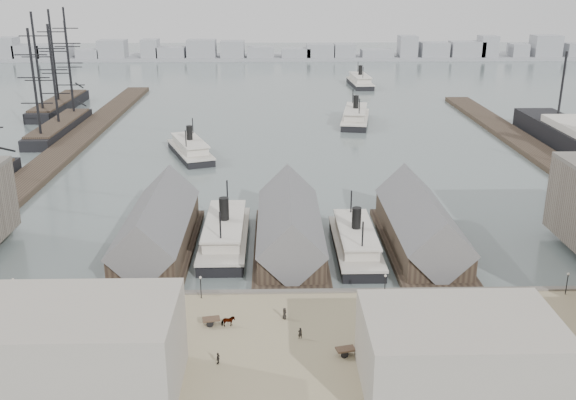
{
  "coord_description": "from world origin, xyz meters",
  "views": [
    {
      "loc": [
        -2.97,
        -100.78,
        51.41
      ],
      "look_at": [
        0.0,
        30.0,
        6.0
      ],
      "focal_mm": 40.0,
      "sensor_mm": 36.0,
      "label": 1
    }
  ],
  "objects_px": {
    "horse_cart_left": "(61,332)",
    "horse_cart_center": "(224,321)",
    "ferry_docked_west": "(225,234)",
    "horse_cart_right": "(358,352)"
  },
  "relations": [
    {
      "from": "ferry_docked_west",
      "to": "horse_cart_left",
      "type": "bearing_deg",
      "value": -119.14
    },
    {
      "from": "ferry_docked_west",
      "to": "horse_cart_right",
      "type": "relative_size",
      "value": 6.37
    },
    {
      "from": "horse_cart_left",
      "to": "horse_cart_right",
      "type": "relative_size",
      "value": 0.98
    },
    {
      "from": "horse_cart_left",
      "to": "ferry_docked_west",
      "type": "bearing_deg",
      "value": -31.98
    },
    {
      "from": "ferry_docked_west",
      "to": "horse_cart_left",
      "type": "height_order",
      "value": "ferry_docked_west"
    },
    {
      "from": "ferry_docked_west",
      "to": "horse_cart_center",
      "type": "bearing_deg",
      "value": -86.3
    },
    {
      "from": "horse_cart_right",
      "to": "ferry_docked_west",
      "type": "bearing_deg",
      "value": 12.14
    },
    {
      "from": "horse_cart_left",
      "to": "horse_cart_right",
      "type": "xyz_separation_m",
      "value": [
        42.59,
        -6.33,
        -0.02
      ]
    },
    {
      "from": "horse_cart_left",
      "to": "horse_cart_center",
      "type": "relative_size",
      "value": 0.92
    },
    {
      "from": "ferry_docked_west",
      "to": "horse_cart_center",
      "type": "xyz_separation_m",
      "value": [
        2.3,
        -35.53,
        0.33
      ]
    }
  ]
}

